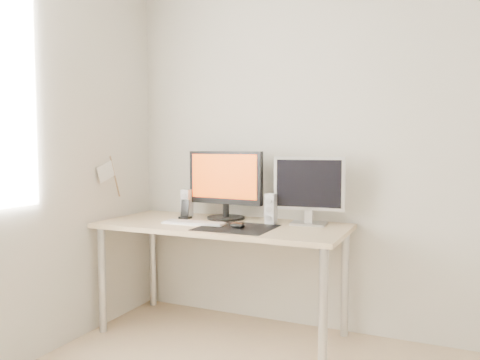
% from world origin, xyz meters
% --- Properties ---
extents(wall_back, '(3.50, 0.00, 3.50)m').
position_xyz_m(wall_back, '(0.00, 1.75, 1.25)').
color(wall_back, silver).
rests_on(wall_back, ground).
extents(mousepad, '(0.45, 0.40, 0.00)m').
position_xyz_m(mousepad, '(-0.78, 1.27, 0.73)').
color(mousepad, black).
rests_on(mousepad, desk).
extents(mouse, '(0.10, 0.06, 0.04)m').
position_xyz_m(mouse, '(-0.76, 1.24, 0.75)').
color(mouse, black).
rests_on(mouse, mousepad).
extents(desk, '(1.60, 0.70, 0.73)m').
position_xyz_m(desk, '(-0.93, 1.38, 0.65)').
color(desk, '#D1B587').
rests_on(desk, ground).
extents(main_monitor, '(0.55, 0.28, 0.47)m').
position_xyz_m(main_monitor, '(-0.99, 1.56, 0.98)').
color(main_monitor, black).
rests_on(main_monitor, desk).
extents(second_monitor, '(0.45, 0.18, 0.43)m').
position_xyz_m(second_monitor, '(-0.41, 1.57, 0.97)').
color(second_monitor, silver).
rests_on(second_monitor, desk).
extents(speaker_left, '(0.06, 0.08, 0.20)m').
position_xyz_m(speaker_left, '(-1.29, 1.54, 0.83)').
color(speaker_left, white).
rests_on(speaker_left, desk).
extents(speaker_right, '(0.06, 0.08, 0.20)m').
position_xyz_m(speaker_right, '(-0.64, 1.50, 0.83)').
color(speaker_right, silver).
rests_on(speaker_right, desk).
extents(keyboard, '(0.43, 0.14, 0.02)m').
position_xyz_m(keyboard, '(-1.09, 1.30, 0.74)').
color(keyboard, silver).
rests_on(keyboard, desk).
extents(phone_dock, '(0.07, 0.06, 0.13)m').
position_xyz_m(phone_dock, '(-1.26, 1.47, 0.77)').
color(phone_dock, black).
rests_on(phone_dock, desk).
extents(pennant, '(0.01, 0.23, 0.29)m').
position_xyz_m(pennant, '(-1.72, 1.24, 1.05)').
color(pennant, '#A57F54').
rests_on(pennant, wall_left).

